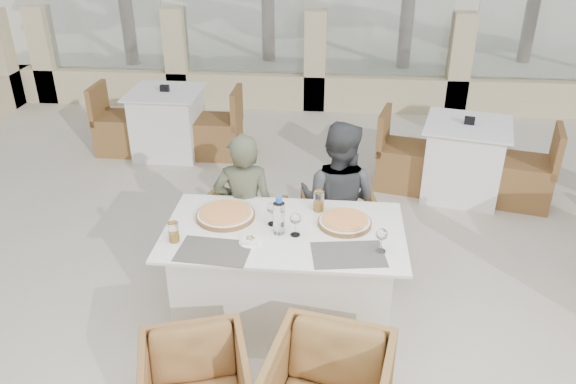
# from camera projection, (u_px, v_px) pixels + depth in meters

# --- Properties ---
(ground) EXTENTS (80.00, 80.00, 0.00)m
(ground) POSITION_uv_depth(u_px,v_px,m) (281.00, 326.00, 4.04)
(ground) COLOR beige
(ground) RESTS_ON ground
(sand_patch) EXTENTS (30.00, 16.00, 0.01)m
(sand_patch) POSITION_uv_depth(u_px,v_px,m) (330.00, 5.00, 16.40)
(sand_patch) COLOR #FAF3CD
(sand_patch) RESTS_ON ground
(perimeter_wall_far) EXTENTS (10.00, 0.34, 1.60)m
(perimeter_wall_far) POSITION_uv_depth(u_px,v_px,m) (315.00, 54.00, 7.91)
(perimeter_wall_far) COLOR beige
(perimeter_wall_far) RESTS_ON ground
(dining_table) EXTENTS (1.60, 0.90, 0.77)m
(dining_table) POSITION_uv_depth(u_px,v_px,m) (284.00, 277.00, 3.91)
(dining_table) COLOR white
(dining_table) RESTS_ON ground
(placemat_near_left) EXTENTS (0.47, 0.33, 0.00)m
(placemat_near_left) POSITION_uv_depth(u_px,v_px,m) (214.00, 251.00, 3.51)
(placemat_near_left) COLOR #555149
(placemat_near_left) RESTS_ON dining_table
(placemat_near_right) EXTENTS (0.49, 0.36, 0.00)m
(placemat_near_right) POSITION_uv_depth(u_px,v_px,m) (348.00, 254.00, 3.47)
(placemat_near_right) COLOR #56504A
(placemat_near_right) RESTS_ON dining_table
(pizza_left) EXTENTS (0.50, 0.50, 0.05)m
(pizza_left) POSITION_uv_depth(u_px,v_px,m) (225.00, 214.00, 3.87)
(pizza_left) COLOR orange
(pizza_left) RESTS_ON dining_table
(pizza_right) EXTENTS (0.43, 0.43, 0.05)m
(pizza_right) POSITION_uv_depth(u_px,v_px,m) (345.00, 222.00, 3.78)
(pizza_right) COLOR orange
(pizza_right) RESTS_ON dining_table
(water_bottle) EXTENTS (0.09, 0.09, 0.26)m
(water_bottle) POSITION_uv_depth(u_px,v_px,m) (279.00, 215.00, 3.64)
(water_bottle) COLOR #A5C4D9
(water_bottle) RESTS_ON dining_table
(wine_glass_centre) EXTENTS (0.08, 0.08, 0.18)m
(wine_glass_centre) POSITION_uv_depth(u_px,v_px,m) (272.00, 212.00, 3.76)
(wine_glass_centre) COLOR white
(wine_glass_centre) RESTS_ON dining_table
(wine_glass_near) EXTENTS (0.09, 0.09, 0.18)m
(wine_glass_near) POSITION_uv_depth(u_px,v_px,m) (295.00, 223.00, 3.63)
(wine_glass_near) COLOR silver
(wine_glass_near) RESTS_ON dining_table
(wine_glass_corner) EXTENTS (0.09, 0.09, 0.18)m
(wine_glass_corner) POSITION_uv_depth(u_px,v_px,m) (381.00, 239.00, 3.46)
(wine_glass_corner) COLOR silver
(wine_glass_corner) RESTS_ON dining_table
(beer_glass_left) EXTENTS (0.08, 0.08, 0.14)m
(beer_glass_left) POSITION_uv_depth(u_px,v_px,m) (174.00, 232.00, 3.58)
(beer_glass_left) COLOR gold
(beer_glass_left) RESTS_ON dining_table
(beer_glass_right) EXTENTS (0.09, 0.09, 0.15)m
(beer_glass_right) POSITION_uv_depth(u_px,v_px,m) (319.00, 201.00, 3.94)
(beer_glass_right) COLOR orange
(beer_glass_right) RESTS_ON dining_table
(olive_dish) EXTENTS (0.14, 0.14, 0.04)m
(olive_dish) POSITION_uv_depth(u_px,v_px,m) (251.00, 240.00, 3.59)
(olive_dish) COLOR white
(olive_dish) RESTS_ON dining_table
(armchair_far_left) EXTENTS (0.80, 0.81, 0.59)m
(armchair_far_left) POSITION_uv_depth(u_px,v_px,m) (238.00, 234.00, 4.58)
(armchair_far_left) COLOR olive
(armchair_far_left) RESTS_ON ground
(armchair_far_right) EXTENTS (0.69, 0.71, 0.56)m
(armchair_far_right) POSITION_uv_depth(u_px,v_px,m) (339.00, 229.00, 4.68)
(armchair_far_right) COLOR olive
(armchair_far_right) RESTS_ON ground
(diner_left) EXTENTS (0.48, 0.33, 1.26)m
(diner_left) POSITION_uv_depth(u_px,v_px,m) (245.00, 211.00, 4.24)
(diner_left) COLOR #4C503A
(diner_left) RESTS_ON ground
(diner_right) EXTENTS (0.76, 0.67, 1.30)m
(diner_right) POSITION_uv_depth(u_px,v_px,m) (337.00, 201.00, 4.34)
(diner_right) COLOR #3E4144
(diner_right) RESTS_ON ground
(bg_table_a) EXTENTS (1.65, 0.83, 0.77)m
(bg_table_a) POSITION_uv_depth(u_px,v_px,m) (168.00, 123.00, 6.63)
(bg_table_a) COLOR white
(bg_table_a) RESTS_ON ground
(bg_table_b) EXTENTS (1.79, 1.18, 0.77)m
(bg_table_b) POSITION_uv_depth(u_px,v_px,m) (463.00, 160.00, 5.68)
(bg_table_b) COLOR white
(bg_table_b) RESTS_ON ground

